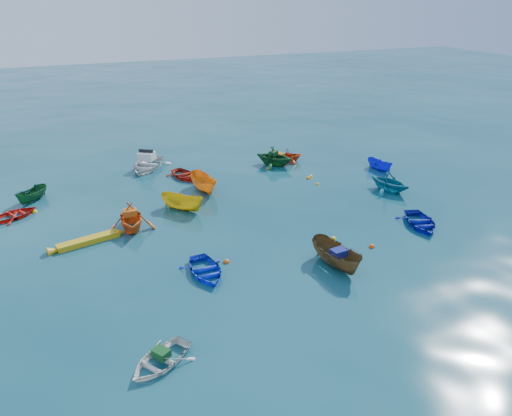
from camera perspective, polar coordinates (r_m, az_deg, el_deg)
name	(u,v)px	position (r m, az deg, el deg)	size (l,w,h in m)	color
ground	(290,249)	(27.22, 3.96, -4.71)	(160.00, 160.00, 0.00)	#093B47
dinghy_blue_sw	(206,274)	(25.05, -5.77, -7.51)	(2.20, 3.08, 0.64)	#112ED9
dinghy_white_near	(160,364)	(20.02, -10.89, -17.08)	(1.96, 2.74, 0.57)	silver
sampan_brown_mid	(336,266)	(25.88, 9.10, -6.60)	(1.33, 3.52, 1.36)	brown
dinghy_blue_se	(420,226)	(31.33, 18.21, -1.93)	(2.32, 3.25, 0.67)	#0D15A3
dinghy_orange_w	(132,229)	(30.28, -14.00, -2.32)	(2.78, 3.22, 1.70)	#DA5614
sampan_yellow_mid	(183,210)	(32.23, -8.35, -0.20)	(1.16, 3.08, 1.19)	gold
dinghy_cyan_se	(389,191)	(36.11, 14.93, 1.91)	(2.63, 3.05, 1.61)	#166F8B
dinghy_red_nw	(16,217)	(34.27, -25.75, -0.93)	(1.93, 2.70, 0.56)	red
sampan_orange_n	(204,191)	(35.06, -5.92, 1.96)	(1.28, 3.41, 1.32)	orange
dinghy_green_n	(274,165)	(40.10, 2.11, 4.91)	(2.68, 3.11, 1.64)	#125121
dinghy_red_ne	(281,160)	(41.28, 2.83, 5.46)	(2.06, 2.88, 0.60)	#A00D11
sampan_blue_far	(379,170)	(40.22, 13.91, 4.27)	(0.91, 2.42, 0.93)	#1018D1
dinghy_red_far	(185,177)	(37.79, -8.16, 3.48)	(2.11, 2.95, 0.61)	#A81C0E
dinghy_orange_far	(289,162)	(40.98, 3.74, 5.30)	(2.02, 2.34, 1.23)	#C13912
sampan_green_far	(33,201)	(36.41, -24.11, 0.76)	(0.97, 2.58, 1.00)	#135126
kayak_yellow	(89,243)	(29.30, -18.59, -3.82)	(0.62, 4.11, 0.42)	gold
motorboat_white	(148,168)	(40.24, -12.29, 4.44)	(2.99, 4.18, 1.47)	silver
tarp_green_a	(161,353)	(19.80, -10.78, -15.98)	(0.63, 0.48, 0.30)	#124A1C
tarp_blue_a	(339,253)	(25.36, 9.44, -5.06)	(0.75, 0.57, 0.37)	navy
tarp_orange_a	(130,213)	(29.90, -14.20, -0.50)	(0.75, 0.57, 0.36)	#C95A14
tarp_green_b	(273,153)	(39.83, 2.00, 6.28)	(0.71, 0.54, 0.34)	#0F3F18
tarp_orange_b	(280,155)	(41.06, 2.74, 6.07)	(0.75, 0.57, 0.36)	#B56112
buoy_ye_a	(334,239)	(28.54, 8.85, -3.53)	(0.32, 0.32, 0.32)	yellow
buoy_or_b	(372,247)	(28.08, 13.08, -4.38)	(0.34, 0.34, 0.34)	#CF4A0B
buoy_or_c	(226,262)	(25.95, -3.41, -6.23)	(0.35, 0.35, 0.35)	#DB5E0B
buoy_ye_c	(318,185)	(36.29, 7.05, 2.68)	(0.29, 0.29, 0.29)	gold
buoy_or_d	(269,169)	(39.17, 1.47, 4.46)	(0.36, 0.36, 0.36)	orange
buoy_ye_d	(35,212)	(34.49, -23.94, -0.45)	(0.33, 0.33, 0.33)	yellow
buoy_or_e	(308,179)	(37.37, 5.98, 3.36)	(0.32, 0.32, 0.32)	orange
buoy_ye_e	(311,177)	(37.72, 6.27, 3.55)	(0.32, 0.32, 0.32)	yellow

